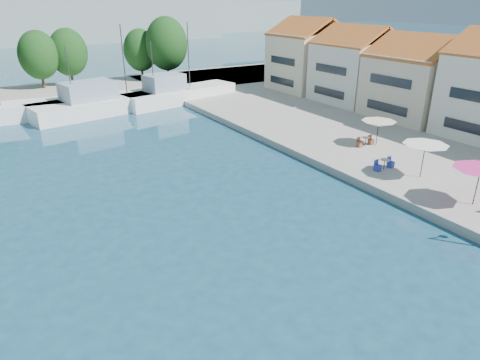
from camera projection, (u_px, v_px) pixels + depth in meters
quay_right at (423, 128)px, 43.28m from camera, size 32.00×92.00×0.60m
quay_far at (47, 95)px, 58.02m from camera, size 90.00×16.00×0.60m
hill_east at (128, 17)px, 167.64m from camera, size 140.00×40.00×12.00m
building_04 at (419, 75)px, 44.76m from camera, size 9.00×8.80×9.20m
building_05 at (356, 63)px, 51.74m from camera, size 8.40×8.80×9.70m
building_06 at (308, 53)px, 58.73m from camera, size 9.00×8.80×10.20m
trawler_03 at (109, 103)px, 50.51m from camera, size 19.49×8.29×10.20m
trawler_04 at (178, 94)px, 54.97m from camera, size 15.89×6.88×10.20m
tree_05 at (38, 55)px, 59.54m from camera, size 5.36×5.36×7.93m
tree_06 at (68, 52)px, 62.13m from camera, size 5.43×5.43×8.04m
tree_07 at (140, 50)px, 66.77m from camera, size 5.17×5.17×7.65m
tree_08 at (166, 44)px, 65.43m from camera, size 6.40×6.40×9.47m
umbrella_pink at (480, 173)px, 25.76m from camera, size 3.25×3.25×2.37m
umbrella_white at (425, 148)px, 29.77m from camera, size 3.13×3.13×2.47m
umbrella_cream at (379, 124)px, 36.54m from camera, size 2.95×2.95×2.18m
cafe_table_02 at (384, 165)px, 31.98m from camera, size 1.82×0.70×0.76m
cafe_table_03 at (365, 143)px, 37.08m from camera, size 1.82×0.70×0.76m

